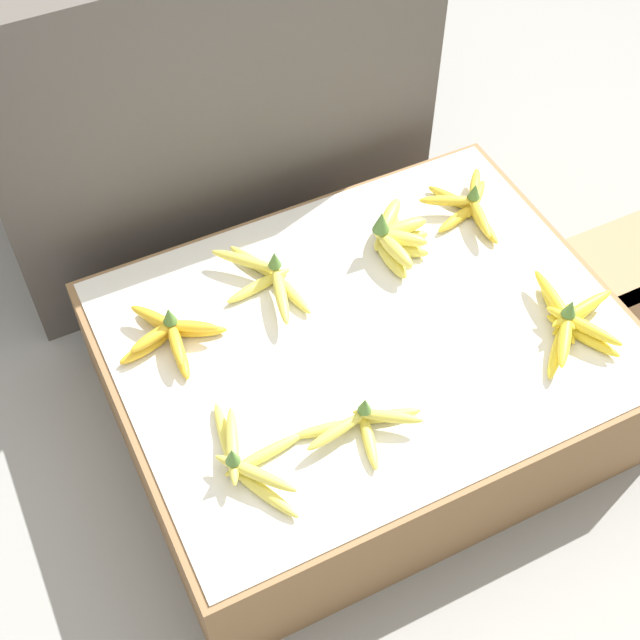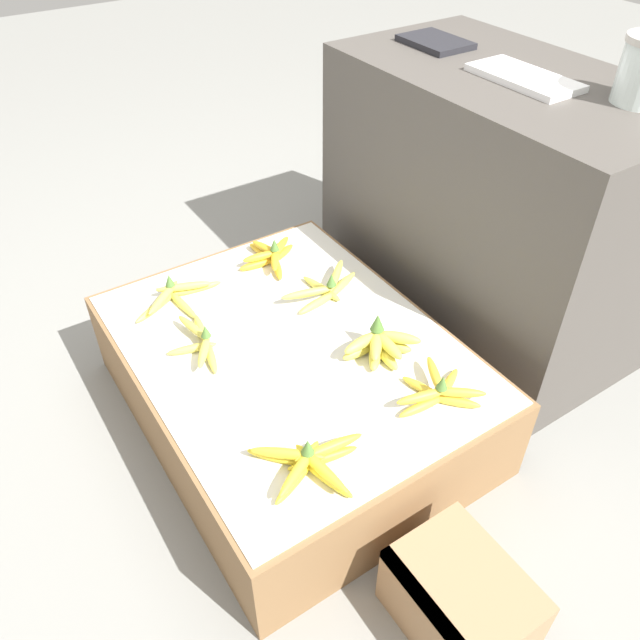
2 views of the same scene
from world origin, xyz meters
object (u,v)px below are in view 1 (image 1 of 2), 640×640
at_px(banana_bunch_front_right, 570,322).
at_px(banana_bunch_middle_midright, 395,238).
at_px(banana_bunch_middle_midleft, 267,278).
at_px(banana_bunch_front_left, 247,460).
at_px(banana_bunch_front_midleft, 362,425).
at_px(banana_bunch_middle_right, 468,205).
at_px(wooden_crate, 632,278).
at_px(banana_bunch_middle_left, 170,334).

xyz_separation_m(banana_bunch_front_right, banana_bunch_middle_midright, (-0.21, 0.35, 0.01)).
bearing_deg(banana_bunch_middle_midleft, banana_bunch_front_right, -37.22).
relative_size(banana_bunch_front_left, banana_bunch_middle_midleft, 1.05).
bearing_deg(banana_bunch_front_midleft, banana_bunch_front_left, 173.53).
xyz_separation_m(banana_bunch_front_midleft, banana_bunch_middle_midleft, (-0.01, 0.40, 0.00)).
bearing_deg(banana_bunch_front_left, banana_bunch_middle_midright, 35.21).
height_order(banana_bunch_front_right, banana_bunch_middle_midleft, banana_bunch_front_right).
bearing_deg(banana_bunch_middle_right, banana_bunch_front_midleft, -140.18).
distance_m(wooden_crate, banana_bunch_middle_midleft, 0.90).
bearing_deg(wooden_crate, banana_bunch_middle_midleft, 165.30).
height_order(banana_bunch_front_midleft, banana_bunch_middle_right, banana_bunch_middle_right).
height_order(banana_bunch_front_left, banana_bunch_front_right, banana_bunch_front_right).
bearing_deg(banana_bunch_front_midleft, banana_bunch_front_right, 3.14).
distance_m(banana_bunch_middle_left, banana_bunch_middle_midright, 0.53).
height_order(wooden_crate, banana_bunch_middle_midleft, banana_bunch_middle_midleft).
relative_size(banana_bunch_front_midleft, banana_bunch_middle_midleft, 0.90).
bearing_deg(banana_bunch_front_left, wooden_crate, 8.53).
bearing_deg(banana_bunch_middle_left, banana_bunch_middle_midright, 2.80).
relative_size(banana_bunch_front_left, banana_bunch_front_right, 1.14).
relative_size(banana_bunch_front_right, banana_bunch_middle_right, 1.11).
distance_m(wooden_crate, banana_bunch_front_midleft, 0.88).
distance_m(banana_bunch_middle_left, banana_bunch_middle_right, 0.73).
bearing_deg(banana_bunch_middle_midleft, banana_bunch_middle_left, -167.25).
distance_m(banana_bunch_front_left, banana_bunch_middle_left, 0.33).
bearing_deg(banana_bunch_middle_midleft, banana_bunch_middle_midright, -5.32).
relative_size(banana_bunch_middle_left, banana_bunch_middle_midleft, 0.83).
xyz_separation_m(banana_bunch_middle_midright, banana_bunch_middle_right, (0.20, 0.02, -0.01)).
distance_m(banana_bunch_front_midleft, banana_bunch_middle_left, 0.43).
distance_m(wooden_crate, banana_bunch_front_left, 1.08).
distance_m(banana_bunch_front_left, banana_bunch_front_midleft, 0.22).
bearing_deg(banana_bunch_middle_left, banana_bunch_front_midleft, -55.27).
bearing_deg(wooden_crate, banana_bunch_front_midleft, -167.66).
bearing_deg(banana_bunch_front_midleft, banana_bunch_middle_midright, 53.28).
distance_m(banana_bunch_front_midleft, banana_bunch_middle_midright, 0.47).
xyz_separation_m(banana_bunch_front_left, banana_bunch_middle_midright, (0.50, 0.35, 0.01)).
bearing_deg(banana_bunch_middle_right, banana_bunch_middle_left, -176.03).
bearing_deg(banana_bunch_front_left, banana_bunch_middle_midleft, 61.30).
height_order(banana_bunch_front_midleft, banana_bunch_front_right, banana_bunch_front_right).
height_order(wooden_crate, banana_bunch_middle_right, banana_bunch_middle_right).
xyz_separation_m(banana_bunch_middle_midleft, banana_bunch_middle_right, (0.49, -0.00, -0.00)).
bearing_deg(banana_bunch_middle_right, banana_bunch_front_right, -89.24).
bearing_deg(banana_bunch_middle_right, banana_bunch_front_left, -151.69).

